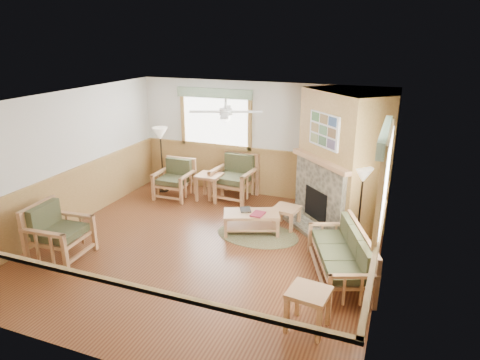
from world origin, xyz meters
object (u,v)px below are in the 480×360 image
(coffee_table, at_px, (251,223))
(floor_lamp_left, at_px, (162,160))
(armchair_back_right, at_px, (234,178))
(footstool, at_px, (286,217))
(floor_lamp_right, at_px, (360,206))
(armchair_back_left, at_px, (174,179))
(armchair_left, at_px, (60,232))
(end_table_chairs, at_px, (209,187))
(sofa, at_px, (340,255))
(end_table_sofa, at_px, (308,310))

(coffee_table, distance_m, floor_lamp_left, 3.25)
(armchair_back_right, height_order, coffee_table, armchair_back_right)
(coffee_table, height_order, footstool, coffee_table)
(footstool, distance_m, floor_lamp_right, 1.54)
(armchair_back_left, bearing_deg, armchair_left, -98.12)
(end_table_chairs, relative_size, floor_lamp_right, 0.42)
(sofa, xyz_separation_m, floor_lamp_left, (-4.70, 2.47, 0.40))
(sofa, xyz_separation_m, armchair_left, (-4.62, -1.08, 0.08))
(coffee_table, distance_m, floor_lamp_right, 2.09)
(armchair_back_right, height_order, footstool, armchair_back_right)
(armchair_back_right, distance_m, footstool, 1.96)
(end_table_chairs, bearing_deg, sofa, -34.88)
(sofa, bearing_deg, end_table_sofa, -28.77)
(floor_lamp_left, distance_m, floor_lamp_right, 4.97)
(end_table_sofa, bearing_deg, armchair_back_left, 138.17)
(armchair_back_left, distance_m, armchair_back_right, 1.42)
(armchair_left, bearing_deg, coffee_table, -57.22)
(coffee_table, relative_size, footstool, 2.19)
(armchair_back_left, height_order, coffee_table, armchair_back_left)
(sofa, distance_m, end_table_chairs, 4.12)
(armchair_left, bearing_deg, floor_lamp_right, -67.34)
(armchair_back_right, distance_m, end_table_sofa, 4.88)
(sofa, distance_m, floor_lamp_left, 5.32)
(armchair_left, bearing_deg, end_table_chairs, -24.32)
(armchair_back_right, bearing_deg, floor_lamp_right, -18.51)
(armchair_back_right, distance_m, floor_lamp_left, 1.86)
(armchair_left, bearing_deg, end_table_sofa, -98.76)
(armchair_back_left, relative_size, end_table_chairs, 1.44)
(floor_lamp_left, bearing_deg, sofa, -27.71)
(armchair_back_right, relative_size, floor_lamp_left, 0.63)
(floor_lamp_right, bearing_deg, footstool, 172.79)
(armchair_back_left, relative_size, footstool, 1.82)
(sofa, bearing_deg, floor_lamp_left, -139.06)
(armchair_left, relative_size, footstool, 1.97)
(coffee_table, relative_size, floor_lamp_right, 0.73)
(armchair_back_right, distance_m, armchair_left, 4.11)
(armchair_left, distance_m, footstool, 4.24)
(floor_lamp_right, bearing_deg, end_table_chairs, 164.07)
(coffee_table, bearing_deg, armchair_back_right, 100.22)
(sofa, relative_size, floor_lamp_right, 1.19)
(end_table_sofa, distance_m, footstool, 3.15)
(armchair_left, xyz_separation_m, end_table_sofa, (4.44, -0.35, -0.19))
(armchair_back_left, relative_size, armchair_left, 0.93)
(footstool, bearing_deg, armchair_back_left, 167.33)
(armchair_back_left, height_order, armchair_left, armchair_left)
(armchair_left, relative_size, end_table_chairs, 1.56)
(end_table_sofa, relative_size, floor_lamp_right, 0.39)
(armchair_back_left, xyz_separation_m, footstool, (2.92, -0.66, -0.23))
(sofa, height_order, end_table_sofa, sofa)
(armchair_left, distance_m, floor_lamp_left, 3.56)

